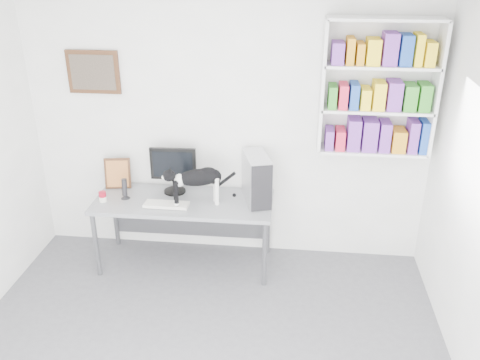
% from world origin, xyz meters
% --- Properties ---
extents(room, '(4.01, 4.01, 2.70)m').
position_xyz_m(room, '(0.00, 0.00, 1.35)').
color(room, '#5C5C62').
rests_on(room, ground).
extents(bookshelf, '(1.03, 0.28, 1.24)m').
position_xyz_m(bookshelf, '(1.40, 1.85, 1.85)').
color(bookshelf, silver).
rests_on(bookshelf, room).
extents(wall_art, '(0.52, 0.04, 0.42)m').
position_xyz_m(wall_art, '(-1.30, 1.97, 1.90)').
color(wall_art, '#4D3018').
rests_on(wall_art, room).
extents(desk, '(1.76, 0.70, 0.73)m').
position_xyz_m(desk, '(-0.39, 1.62, 0.37)').
color(desk, gray).
rests_on(desk, room).
extents(monitor, '(0.47, 0.23, 0.49)m').
position_xyz_m(monitor, '(-0.52, 1.79, 0.98)').
color(monitor, black).
rests_on(monitor, desk).
extents(keyboard, '(0.43, 0.17, 0.03)m').
position_xyz_m(keyboard, '(-0.53, 1.48, 0.75)').
color(keyboard, silver).
rests_on(keyboard, desk).
extents(pc_tower, '(0.33, 0.51, 0.47)m').
position_xyz_m(pc_tower, '(0.32, 1.71, 0.97)').
color(pc_tower, '#ADADB2').
rests_on(pc_tower, desk).
extents(speaker, '(0.09, 0.09, 0.22)m').
position_xyz_m(speaker, '(-0.97, 1.60, 0.84)').
color(speaker, black).
rests_on(speaker, desk).
extents(leaning_print, '(0.28, 0.15, 0.33)m').
position_xyz_m(leaning_print, '(-1.12, 1.84, 0.89)').
color(leaning_print, '#4D3018').
rests_on(leaning_print, desk).
extents(soup_can, '(0.09, 0.09, 0.10)m').
position_xyz_m(soup_can, '(-1.17, 1.51, 0.78)').
color(soup_can, '#A40E22').
rests_on(soup_can, desk).
extents(cat, '(0.65, 0.37, 0.39)m').
position_xyz_m(cat, '(-0.23, 1.54, 0.93)').
color(cat, black).
rests_on(cat, desk).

